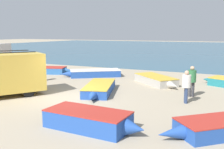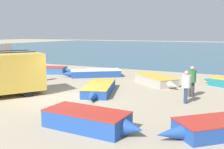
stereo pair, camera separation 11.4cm
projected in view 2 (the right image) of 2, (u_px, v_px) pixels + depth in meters
The scene contains 10 objects.
ground_plane at pixel (68, 98), 14.29m from camera, with size 200.00×200.00×0.00m, color tan.
sea_water at pixel (199, 48), 60.55m from camera, with size 120.00×80.00×0.01m, color #33607A.
fishing_rowboat_0 at pixel (90, 120), 9.66m from camera, with size 3.86×1.58×0.67m.
fishing_rowboat_1 at pixel (99, 88), 15.48m from camera, with size 2.55×4.69×0.52m.
fishing_rowboat_3 at pixel (94, 73), 21.25m from camera, with size 4.55×3.62×0.55m.
fishing_rowboat_4 at pixel (46, 70), 22.95m from camera, with size 4.62×2.71×0.55m.
fishing_rowboat_5 at pixel (157, 80), 18.10m from camera, with size 3.79×3.54×0.55m.
fisherman_0 at pixel (36, 67), 18.86m from camera, with size 0.47×0.47×1.79m.
fisherman_1 at pixel (192, 79), 14.38m from camera, with size 0.45×0.45×1.71m.
fisherman_2 at pixel (186, 84), 13.07m from camera, with size 0.44×0.44×1.67m.
Camera 2 is at (8.19, -11.49, 3.53)m, focal length 42.00 mm.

